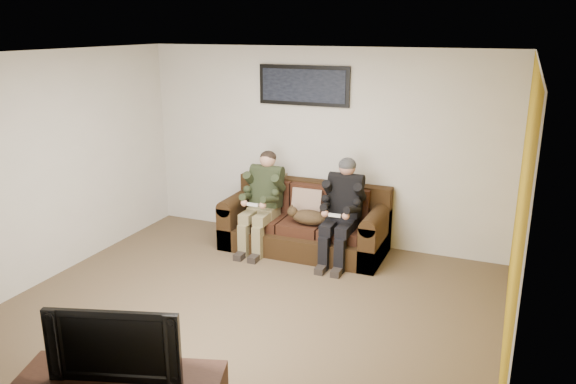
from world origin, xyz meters
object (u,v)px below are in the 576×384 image
at_px(person_right, 342,205).
at_px(cat, 308,217).
at_px(framed_poster, 304,85).
at_px(television, 118,340).
at_px(person_left, 263,196).
at_px(sofa, 306,225).

distance_m(person_right, cat, 0.48).
xyz_separation_m(cat, framed_poster, (-0.31, 0.61, 1.58)).
relative_size(person_right, television, 1.35).
bearing_deg(cat, framed_poster, 116.69).
bearing_deg(cat, person_left, 175.97).
bearing_deg(framed_poster, cat, -63.31).
bearing_deg(person_right, television, -98.40).
height_order(cat, framed_poster, framed_poster).
xyz_separation_m(person_left, framed_poster, (0.34, 0.57, 1.39)).
height_order(cat, television, television).
xyz_separation_m(sofa, person_left, (-0.54, -0.18, 0.39)).
distance_m(person_left, television, 3.64).
height_order(person_right, framed_poster, framed_poster).
bearing_deg(sofa, cat, -64.07).
height_order(person_left, cat, person_left).
distance_m(person_left, cat, 0.68).
xyz_separation_m(sofa, television, (0.01, -3.78, 0.41)).
distance_m(framed_poster, television, 4.39).
bearing_deg(television, sofa, 72.84).
xyz_separation_m(person_left, cat, (0.65, -0.05, -0.19)).
relative_size(person_right, cat, 1.95).
bearing_deg(television, person_left, 81.42).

